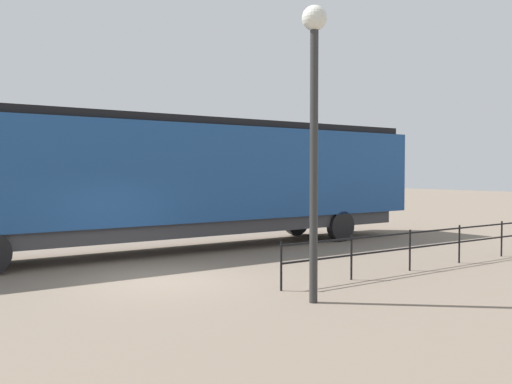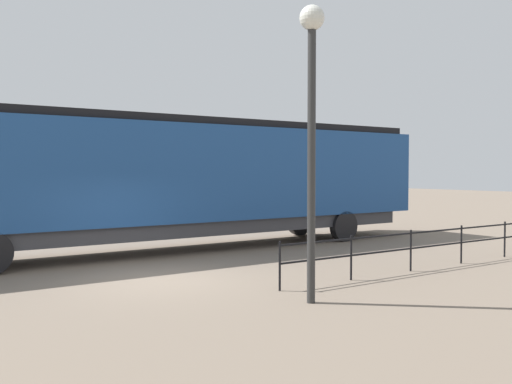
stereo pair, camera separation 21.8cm
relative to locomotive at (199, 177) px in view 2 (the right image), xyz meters
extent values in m
plane|color=#756656|center=(4.10, -3.42, -2.36)|extent=(120.00, 120.00, 0.00)
cube|color=navy|center=(0.00, -0.63, 0.13)|extent=(2.83, 18.45, 2.98)
cube|color=black|center=(0.00, 7.13, -0.32)|extent=(2.71, 2.92, 2.08)
cube|color=black|center=(0.00, -0.63, 1.74)|extent=(2.54, 17.71, 0.24)
cube|color=#38383D|center=(0.00, -0.63, -1.59)|extent=(2.54, 16.97, 0.45)
cylinder|color=black|center=(-1.26, 5.27, -1.81)|extent=(0.30, 1.10, 1.10)
cylinder|color=black|center=(1.26, 5.27, -1.81)|extent=(0.30, 1.10, 1.10)
cylinder|color=#2D2D2D|center=(7.95, -1.94, 0.30)|extent=(0.16, 0.16, 5.33)
sphere|color=silver|center=(7.95, -1.94, 3.11)|extent=(0.48, 0.48, 0.48)
cube|color=black|center=(6.73, 3.46, -1.39)|extent=(0.04, 10.47, 0.04)
cube|color=black|center=(6.73, 3.46, -1.78)|extent=(0.04, 10.47, 0.04)
cylinder|color=black|center=(6.73, -1.78, -1.83)|extent=(0.05, 0.05, 1.05)
cylinder|color=black|center=(6.73, 0.31, -1.83)|extent=(0.05, 0.05, 1.05)
cylinder|color=black|center=(6.73, 2.41, -1.83)|extent=(0.05, 0.05, 1.05)
cylinder|color=black|center=(6.73, 4.50, -1.83)|extent=(0.05, 0.05, 1.05)
cylinder|color=black|center=(6.73, 6.60, -1.83)|extent=(0.05, 0.05, 1.05)
camera|label=1|loc=(16.20, -9.25, 0.20)|focal=40.00mm
camera|label=2|loc=(16.33, -9.07, 0.20)|focal=40.00mm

